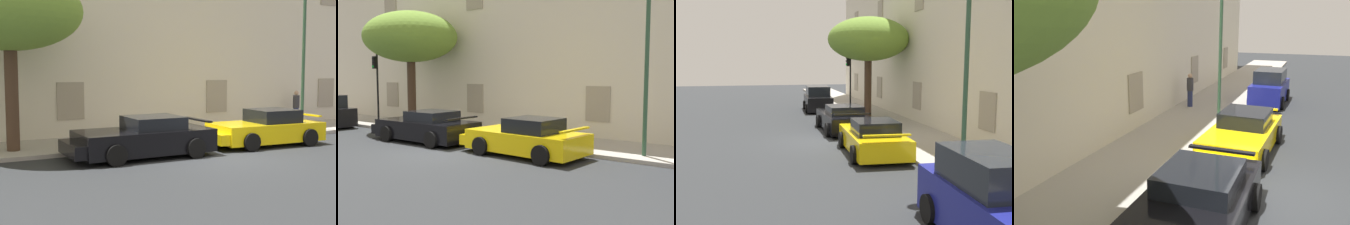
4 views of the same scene
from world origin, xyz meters
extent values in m
plane|color=#2B2D30|center=(0.00, 0.00, 0.00)|extent=(80.00, 80.00, 0.00)
cube|color=#A8A399|center=(0.00, 4.21, 0.07)|extent=(60.00, 3.38, 0.14)
cube|color=beige|center=(0.00, 7.51, 5.74)|extent=(43.38, 3.21, 11.48)
cube|color=#9E937F|center=(-3.47, 5.87, 1.60)|extent=(1.10, 0.06, 1.50)
cube|color=#9E937F|center=(3.47, 5.87, 1.60)|extent=(1.10, 0.06, 1.50)
cube|color=#9E937F|center=(10.41, 5.87, 1.60)|extent=(1.10, 0.06, 1.50)
cube|color=black|center=(-2.26, 1.44, 0.53)|extent=(4.44, 2.04, 0.75)
cube|color=black|center=(-1.93, 1.44, 1.12)|extent=(1.78, 1.62, 0.42)
cube|color=black|center=(-4.21, 1.42, 0.44)|extent=(1.34, 1.86, 0.41)
cube|color=black|center=(-0.22, 1.45, 1.13)|extent=(0.17, 1.71, 0.06)
cylinder|color=black|center=(-3.63, 0.42, 0.33)|extent=(0.66, 0.24, 0.66)
cylinder|color=black|center=(-3.64, 2.43, 0.33)|extent=(0.66, 0.24, 0.66)
cylinder|color=black|center=(-0.88, 0.44, 0.33)|extent=(0.66, 0.24, 0.66)
cylinder|color=black|center=(-0.89, 2.45, 0.33)|extent=(0.66, 0.24, 0.66)
cube|color=yellow|center=(2.83, 1.51, 0.52)|extent=(4.29, 2.11, 0.69)
cube|color=black|center=(3.14, 1.49, 1.10)|extent=(1.75, 1.61, 0.48)
cube|color=yellow|center=(0.98, 1.59, 0.43)|extent=(1.34, 1.83, 0.38)
cube|color=yellow|center=(4.76, 1.42, 1.08)|extent=(0.23, 1.64, 0.06)
cylinder|color=black|center=(1.48, 0.60, 0.33)|extent=(0.66, 0.27, 0.65)
cylinder|color=black|center=(1.57, 2.53, 0.33)|extent=(0.66, 0.27, 0.65)
cylinder|color=black|center=(4.09, 0.49, 0.33)|extent=(0.66, 0.27, 0.65)
cylinder|color=black|center=(4.17, 2.41, 0.33)|extent=(0.66, 0.27, 0.65)
cylinder|color=#473323|center=(-6.04, 3.78, 2.01)|extent=(0.44, 0.44, 3.73)
ellipsoid|color=olive|center=(-6.04, 3.78, 4.78)|extent=(4.81, 4.81, 2.60)
cylinder|color=#2D5138|center=(6.35, 3.31, 3.28)|extent=(0.14, 0.14, 6.27)
cylinder|color=navy|center=(7.70, 5.16, 0.54)|extent=(0.35, 0.35, 0.80)
cylinder|color=#333338|center=(7.70, 5.16, 1.25)|extent=(0.44, 0.44, 0.62)
sphere|color=tan|center=(7.70, 5.16, 1.68)|extent=(0.22, 0.22, 0.22)
camera|label=1|loc=(-8.52, -12.42, 2.93)|focal=49.89mm
camera|label=2|loc=(10.89, -10.20, 2.83)|focal=43.82mm
camera|label=3|loc=(17.10, -2.71, 3.56)|focal=42.65mm
camera|label=4|loc=(-8.45, -0.68, 4.32)|focal=37.85mm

